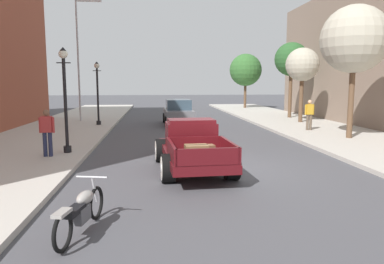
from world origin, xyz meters
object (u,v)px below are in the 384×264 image
Objects in this scene: motorcycle_parked at (81,210)px; street_lamp_near at (65,92)px; street_tree_third at (291,60)px; pedestrian_sidewalk_right at (309,113)px; street_tree_nearest at (354,40)px; street_tree_second at (302,65)px; hotrod_truck_maroon at (191,145)px; car_background_grey at (178,113)px; street_tree_farthest at (246,70)px; pedestrian_sidewalk_left at (47,130)px; street_lamp_far at (98,88)px; flagpole at (81,36)px.

street_lamp_near reaches higher than motorcycle_parked.
motorcycle_parked is 23.14m from street_tree_third.
street_tree_nearest reaches higher than pedestrian_sidewalk_right.
street_tree_second is (0.47, 6.97, -0.82)m from street_tree_nearest.
hotrod_truck_maroon is at bearing -120.84° from street_tree_third.
motorcycle_parked is at bearing -99.51° from car_background_grey.
street_tree_third reaches higher than street_tree_farthest.
street_lamp_near is (0.50, 0.71, 1.30)m from pedestrian_sidewalk_left.
street_lamp_near is 18.33m from street_tree_third.
pedestrian_sidewalk_left reaches higher than motorcycle_parked.
street_tree_second is (13.02, 0.24, 1.46)m from street_lamp_far.
car_background_grey is at bearing 64.19° from street_lamp_near.
hotrod_truck_maroon is 17.67m from street_tree_third.
street_lamp_near is 12.30m from flagpole.
street_tree_farthest is (13.04, 23.83, 2.91)m from pedestrian_sidewalk_left.
street_lamp_far is 13.10m from street_tree_second.
street_lamp_near is 0.70× the size of street_tree_farthest.
pedestrian_sidewalk_right is 0.43× the size of street_lamp_far.
flagpole is (-1.57, 11.72, 3.39)m from street_lamp_near.
street_lamp_near is at bearing 104.64° from motorcycle_parked.
pedestrian_sidewalk_right is at bearing -102.69° from street_tree_third.
pedestrian_sidewalk_right is at bearing -33.76° from car_background_grey.
car_background_grey is at bearing -120.37° from street_tree_farthest.
pedestrian_sidewalk_left is 16.91m from street_tree_second.
pedestrian_sidewalk_left is at bearing -118.68° from street_tree_farthest.
street_lamp_far is 0.70× the size of street_tree_farthest.
flagpole is at bearing 100.35° from motorcycle_parked.
pedestrian_sidewalk_left reaches higher than hotrod_truck_maroon.
street_lamp_far is (0.30, 9.80, 1.30)m from pedestrian_sidewalk_left.
street_tree_second is (1.17, 4.05, 2.76)m from pedestrian_sidewalk_right.
street_tree_second reaches higher than hotrod_truck_maroon.
flagpole reaches higher than motorcycle_parked.
street_tree_nearest is at bearing 30.74° from hotrod_truck_maroon.
hotrod_truck_maroon is 0.83× the size of street_tree_nearest.
hotrod_truck_maroon is 12.45m from street_lamp_far.
street_tree_farthest reaches higher than motorcycle_parked.
street_tree_third is at bearing 2.96° from flagpole.
street_lamp_near is 9.10m from street_lamp_far.
car_background_grey is 8.29m from flagpole.
street_tree_third reaches higher than street_tree_second.
pedestrian_sidewalk_right is 12.86m from street_lamp_near.
street_lamp_near is at bearing 54.80° from pedestrian_sidewalk_left.
street_lamp_near is 15.92m from street_tree_second.
hotrod_truck_maroon reaches higher than motorcycle_parked.
car_background_grey is 9.60m from street_tree_third.
car_background_grey is 0.79× the size of street_tree_farthest.
street_tree_nearest is at bearing 42.71° from motorcycle_parked.
pedestrian_sidewalk_left is 0.34× the size of street_tree_second.
motorcycle_parked is 0.43× the size of street_tree_second.
street_tree_third is at bearing 59.16° from hotrod_truck_maroon.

